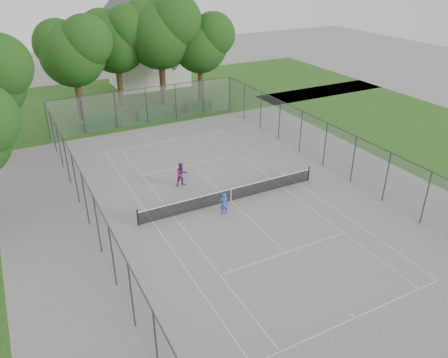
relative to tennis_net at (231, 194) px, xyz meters
name	(u,v)px	position (x,y,z in m)	size (l,w,h in m)	color
ground	(231,201)	(0.00, 0.00, -0.51)	(120.00, 120.00, 0.00)	slate
grass_far	(122,99)	(0.00, 26.00, -0.51)	(60.00, 20.00, 0.00)	#244D16
court_markings	(231,201)	(0.00, 0.00, -0.50)	(11.03, 23.83, 0.01)	silver
tennis_net	(231,194)	(0.00, 0.00, 0.00)	(12.87, 0.10, 1.10)	black
perimeter_fence	(231,177)	(0.00, 0.00, 1.30)	(18.08, 34.08, 3.52)	#38383D
tree_far_left	(73,49)	(-5.30, 21.09, 6.38)	(6.97, 6.37, 10.02)	#3D2916
tree_far_midleft	(116,37)	(-0.46, 23.95, 6.65)	(7.25, 6.62, 10.43)	#3D2916
tree_far_midright	(161,30)	(3.75, 22.18, 7.32)	(7.92, 7.24, 11.39)	#3D2916
tree_far_right	(201,41)	(7.75, 21.09, 6.05)	(6.64, 6.06, 9.55)	#3D2916
hedge_left	(101,124)	(-4.39, 17.73, -0.06)	(3.63, 1.09, 0.91)	#154218
hedge_mid	(155,113)	(1.12, 18.17, 0.05)	(3.58, 1.02, 1.12)	#154218
hedge_right	(198,106)	(6.02, 18.46, -0.08)	(2.85, 1.05, 0.86)	#154218
house	(147,49)	(4.92, 30.69, 3.84)	(8.68, 6.73, 10.81)	silver
girl_player	(224,204)	(-1.15, -1.20, 0.23)	(0.54, 0.35, 1.48)	blue
woman_player	(182,175)	(-2.03, 3.57, 0.36)	(0.84, 0.66, 1.73)	#6B2362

